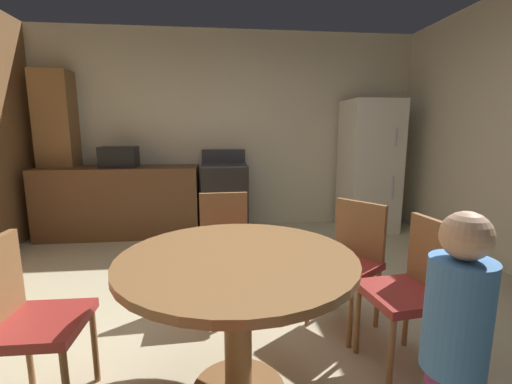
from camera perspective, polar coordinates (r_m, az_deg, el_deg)
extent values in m
plane|color=beige|center=(2.52, -1.28, -22.46)|extent=(14.00, 14.00, 0.00)
cube|color=beige|center=(4.96, -4.32, 10.01)|extent=(5.48, 0.12, 2.70)
cube|color=brown|center=(4.81, -21.47, -1.46)|extent=(1.99, 0.60, 0.90)
cube|color=olive|center=(5.16, -29.77, 5.38)|extent=(0.44, 0.36, 2.10)
cube|color=black|center=(4.64, -5.21, -1.19)|extent=(0.60, 0.60, 0.90)
cube|color=#38383D|center=(4.57, -5.30, 4.47)|extent=(0.60, 0.60, 0.02)
cube|color=#38383D|center=(4.85, -5.39, 5.97)|extent=(0.60, 0.04, 0.18)
cube|color=silver|center=(4.97, 18.20, 4.11)|extent=(0.68, 0.66, 1.76)
cylinder|color=#B2B2B7|center=(4.73, 22.19, 8.45)|extent=(0.02, 0.02, 0.22)
cylinder|color=#B2B2B7|center=(4.78, 21.67, 0.66)|extent=(0.02, 0.02, 0.30)
cube|color=black|center=(4.73, -21.74, 5.44)|extent=(0.44, 0.32, 0.26)
cylinder|color=olive|center=(1.88, -3.00, -21.97)|extent=(0.14, 0.14, 0.72)
cylinder|color=olive|center=(1.71, -3.12, -11.09)|extent=(1.16, 1.16, 0.04)
cylinder|color=olive|center=(2.21, -25.16, -21.96)|extent=(0.03, 0.03, 0.43)
cylinder|color=olive|center=(2.35, -33.55, -20.81)|extent=(0.03, 0.03, 0.43)
cube|color=#9E2D28|center=(2.03, -32.12, -18.05)|extent=(0.41, 0.41, 0.05)
cylinder|color=olive|center=(2.08, 21.48, -23.89)|extent=(0.03, 0.03, 0.43)
cylinder|color=olive|center=(2.32, 16.47, -19.75)|extent=(0.03, 0.03, 0.43)
cylinder|color=olive|center=(2.27, 29.10, -21.43)|extent=(0.03, 0.03, 0.43)
cylinder|color=olive|center=(2.50, 23.64, -18.02)|extent=(0.03, 0.03, 0.43)
cube|color=#9E2D28|center=(2.18, 23.11, -15.35)|extent=(0.44, 0.44, 0.05)
cube|color=olive|center=(2.21, 27.33, -9.45)|extent=(0.08, 0.38, 0.42)
cylinder|color=olive|center=(2.63, -0.91, -15.56)|extent=(0.03, 0.03, 0.43)
cylinder|color=olive|center=(2.62, -8.60, -15.89)|extent=(0.03, 0.03, 0.43)
cylinder|color=olive|center=(2.94, -1.84, -12.72)|extent=(0.03, 0.03, 0.43)
cylinder|color=olive|center=(2.92, -8.64, -12.98)|extent=(0.03, 0.03, 0.43)
cube|color=#9E2D28|center=(2.68, -5.08, -9.66)|extent=(0.42, 0.42, 0.05)
cube|color=olive|center=(2.80, -5.39, -4.36)|extent=(0.38, 0.05, 0.42)
cylinder|color=olive|center=(2.36, 15.34, -19.16)|extent=(0.03, 0.03, 0.43)
cylinder|color=olive|center=(2.53, 8.55, -16.78)|extent=(0.03, 0.03, 0.43)
cylinder|color=olive|center=(2.63, 19.47, -16.24)|extent=(0.03, 0.03, 0.43)
cylinder|color=olive|center=(2.78, 13.10, -14.38)|extent=(0.03, 0.03, 0.43)
cube|color=#9E2D28|center=(2.48, 14.36, -11.70)|extent=(0.56, 0.56, 0.05)
cube|color=olive|center=(2.55, 16.79, -6.16)|extent=(0.25, 0.33, 0.42)
cylinder|color=#4784CC|center=(1.48, 30.39, -17.27)|extent=(0.31, 0.31, 0.42)
sphere|color=#D6A884|center=(1.38, 31.49, -6.21)|extent=(0.17, 0.17, 0.17)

